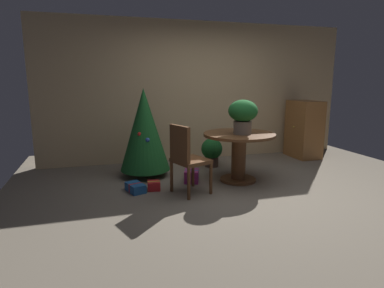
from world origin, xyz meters
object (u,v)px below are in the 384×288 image
object	(u,v)px
potted_plant	(212,151)
gift_box_red	(154,186)
round_dining_table	(239,148)
wooden_chair_left	(186,156)
gift_box_blue	(135,188)
flower_vase	(243,114)
holiday_tree	(144,130)
wooden_cabinet	(304,129)
gift_box_purple	(192,176)

from	to	relation	value
potted_plant	gift_box_red	bearing A→B (deg)	-141.52
round_dining_table	wooden_chair_left	xyz separation A→B (m)	(-0.92, -0.34, 0.02)
round_dining_table	gift_box_blue	size ratio (longest dim) A/B	3.00
round_dining_table	potted_plant	distance (m)	0.94
flower_vase	wooden_chair_left	distance (m)	1.10
round_dining_table	holiday_tree	bearing A→B (deg)	153.56
gift_box_red	gift_box_blue	bearing A→B (deg)	-179.41
gift_box_red	wooden_cabinet	size ratio (longest dim) A/B	0.17
gift_box_purple	potted_plant	distance (m)	0.98
round_dining_table	wooden_cabinet	world-z (taller)	wooden_cabinet
wooden_chair_left	holiday_tree	size ratio (longest dim) A/B	0.67
wooden_cabinet	gift_box_red	bearing A→B (deg)	-160.44
holiday_tree	gift_box_blue	size ratio (longest dim) A/B	3.92
gift_box_red	gift_box_purple	xyz separation A→B (m)	(0.62, 0.20, 0.03)
round_dining_table	gift_box_purple	distance (m)	0.83
round_dining_table	wooden_chair_left	size ratio (longest dim) A/B	1.14
gift_box_red	wooden_cabinet	world-z (taller)	wooden_cabinet
wooden_chair_left	gift_box_blue	xyz separation A→B (m)	(-0.66, 0.28, -0.47)
round_dining_table	potted_plant	xyz separation A→B (m)	(-0.11, 0.91, -0.22)
wooden_chair_left	holiday_tree	xyz separation A→B (m)	(-0.41, 1.00, 0.23)
gift_box_blue	potted_plant	bearing A→B (deg)	33.30
round_dining_table	gift_box_red	bearing A→B (deg)	-177.67
gift_box_purple	potted_plant	world-z (taller)	potted_plant
flower_vase	holiday_tree	xyz separation A→B (m)	(-1.34, 0.74, -0.28)
gift_box_red	potted_plant	size ratio (longest dim) A/B	0.38
gift_box_purple	potted_plant	xyz separation A→B (m)	(0.59, 0.76, 0.19)
wooden_chair_left	gift_box_blue	bearing A→B (deg)	157.02
gift_box_blue	holiday_tree	bearing A→B (deg)	70.82
holiday_tree	potted_plant	size ratio (longest dim) A/B	2.75
flower_vase	gift_box_red	world-z (taller)	flower_vase
round_dining_table	flower_vase	bearing A→B (deg)	-79.79
wooden_cabinet	flower_vase	bearing A→B (deg)	-148.33
potted_plant	wooden_cabinet	bearing A→B (deg)	5.23
gift_box_purple	holiday_tree	bearing A→B (deg)	140.89
round_dining_table	potted_plant	world-z (taller)	round_dining_table
round_dining_table	holiday_tree	world-z (taller)	holiday_tree
flower_vase	gift_box_red	bearing A→B (deg)	179.03
flower_vase	gift_box_blue	distance (m)	1.87
wooden_chair_left	wooden_cabinet	xyz separation A→B (m)	(2.83, 1.43, 0.03)
round_dining_table	flower_vase	world-z (taller)	flower_vase
gift_box_red	potted_plant	distance (m)	1.56
wooden_chair_left	potted_plant	bearing A→B (deg)	56.85
wooden_cabinet	round_dining_table	bearing A→B (deg)	-150.21
gift_box_red	wooden_cabinet	xyz separation A→B (m)	(3.23, 1.15, 0.50)
wooden_chair_left	gift_box_purple	xyz separation A→B (m)	(0.22, 0.49, -0.44)
round_dining_table	gift_box_purple	xyz separation A→B (m)	(-0.70, 0.15, -0.42)
wooden_cabinet	potted_plant	distance (m)	2.05
gift_box_red	potted_plant	bearing A→B (deg)	38.48
flower_vase	wooden_chair_left	world-z (taller)	flower_vase
round_dining_table	holiday_tree	xyz separation A→B (m)	(-1.33, 0.66, 0.25)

